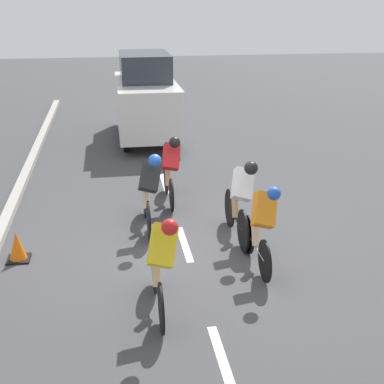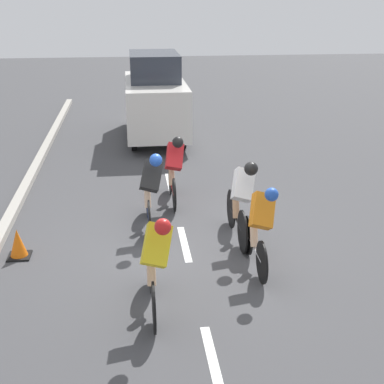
# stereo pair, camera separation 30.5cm
# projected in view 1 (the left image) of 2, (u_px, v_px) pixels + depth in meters

# --- Properties ---
(ground_plane) EXTENTS (60.00, 60.00, 0.00)m
(ground_plane) POSITION_uv_depth(u_px,v_px,m) (185.00, 244.00, 9.23)
(ground_plane) COLOR #424244
(lane_stripe_near) EXTENTS (0.12, 1.40, 0.01)m
(lane_stripe_near) POSITION_uv_depth(u_px,v_px,m) (223.00, 361.00, 6.29)
(lane_stripe_near) COLOR white
(lane_stripe_near) RESTS_ON ground
(lane_stripe_mid) EXTENTS (0.12, 1.40, 0.01)m
(lane_stripe_mid) POSITION_uv_depth(u_px,v_px,m) (184.00, 244.00, 9.25)
(lane_stripe_mid) COLOR white
(lane_stripe_mid) RESTS_ON ground
(lane_stripe_far) EXTENTS (0.12, 1.40, 0.01)m
(lane_stripe_far) POSITION_uv_depth(u_px,v_px,m) (165.00, 183.00, 12.22)
(lane_stripe_far) COLOR white
(lane_stripe_far) RESTS_ON ground
(cyclist_black) EXTENTS (0.46, 1.70, 1.49)m
(cyclist_black) POSITION_uv_depth(u_px,v_px,m) (149.00, 189.00, 9.57)
(cyclist_black) COLOR black
(cyclist_black) RESTS_ON ground
(cyclist_red) EXTENTS (0.42, 1.67, 1.47)m
(cyclist_red) POSITION_uv_depth(u_px,v_px,m) (170.00, 168.00, 10.78)
(cyclist_red) COLOR black
(cyclist_red) RESTS_ON ground
(cyclist_white) EXTENTS (0.46, 1.73, 1.51)m
(cyclist_white) POSITION_uv_depth(u_px,v_px,m) (241.00, 197.00, 9.15)
(cyclist_white) COLOR black
(cyclist_white) RESTS_ON ground
(cyclist_yellow) EXTENTS (0.46, 1.67, 1.47)m
(cyclist_yellow) POSITION_uv_depth(u_px,v_px,m) (161.00, 262.00, 6.99)
(cyclist_yellow) COLOR black
(cyclist_yellow) RESTS_ON ground
(cyclist_orange) EXTENTS (0.45, 1.61, 1.44)m
(cyclist_orange) POSITION_uv_depth(u_px,v_px,m) (262.00, 224.00, 8.19)
(cyclist_orange) COLOR black
(cyclist_orange) RESTS_ON ground
(support_car) EXTENTS (1.70, 4.21, 2.48)m
(support_car) POSITION_uv_depth(u_px,v_px,m) (146.00, 98.00, 15.68)
(support_car) COLOR black
(support_car) RESTS_ON ground
(traffic_cone) EXTENTS (0.36, 0.36, 0.49)m
(traffic_cone) POSITION_uv_depth(u_px,v_px,m) (17.00, 247.00, 8.62)
(traffic_cone) COLOR black
(traffic_cone) RESTS_ON ground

